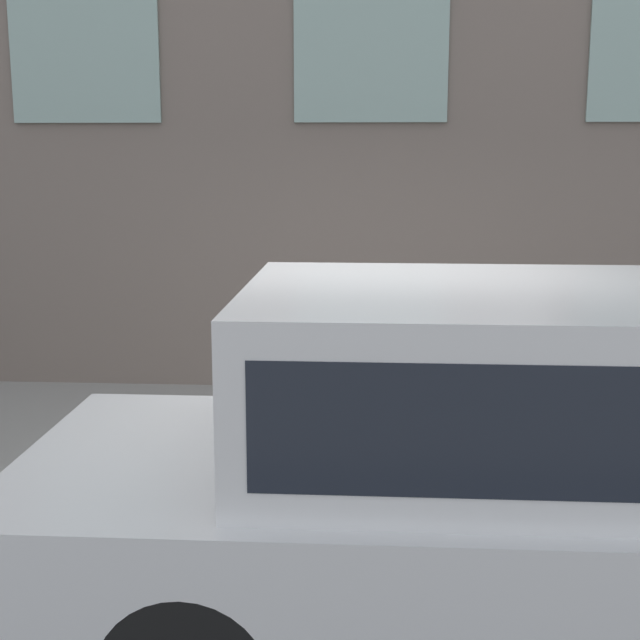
{
  "coord_description": "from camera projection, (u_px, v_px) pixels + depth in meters",
  "views": [
    {
      "loc": [
        -5.08,
        -0.09,
        2.36
      ],
      "look_at": [
        0.87,
        0.3,
        1.2
      ],
      "focal_mm": 50.0,
      "sensor_mm": 36.0,
      "label": 1
    }
  ],
  "objects": [
    {
      "name": "sidewalk",
      "position": [
        365.0,
        448.0,
        6.89
      ],
      "size": [
        2.99,
        60.0,
        0.14
      ],
      "color": "gray",
      "rests_on": "ground_plane"
    },
    {
      "name": "person",
      "position": [
        265.0,
        351.0,
        6.39
      ],
      "size": [
        0.31,
        0.21,
        1.29
      ],
      "rotation": [
        0.0,
        0.0,
        -3.04
      ],
      "color": "#232328",
      "rests_on": "sidewalk"
    },
    {
      "name": "parked_truck_white_near",
      "position": [
        565.0,
        449.0,
        4.1
      ],
      "size": [
        1.91,
        4.94,
        1.74
      ],
      "color": "black",
      "rests_on": "ground_plane"
    },
    {
      "name": "ground_plane",
      "position": [
        360.0,
        540.0,
        5.44
      ],
      "size": [
        80.0,
        80.0,
        0.0
      ],
      "primitive_type": "plane",
      "color": "#514F4C"
    },
    {
      "name": "fire_hydrant",
      "position": [
        380.0,
        426.0,
        5.94
      ],
      "size": [
        0.29,
        0.41,
        0.77
      ],
      "color": "red",
      "rests_on": "sidewalk"
    }
  ]
}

